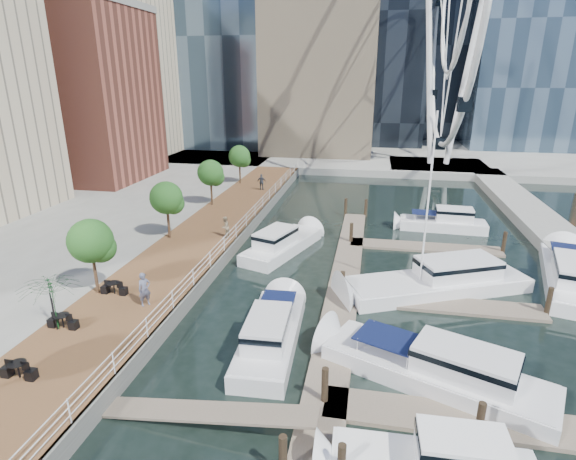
# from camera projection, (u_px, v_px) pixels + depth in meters

# --- Properties ---
(ground) EXTENTS (520.00, 520.00, 0.00)m
(ground) POSITION_uv_depth(u_px,v_px,m) (267.00, 368.00, 21.65)
(ground) COLOR black
(ground) RESTS_ON ground
(boardwalk) EXTENTS (6.00, 60.00, 1.00)m
(boardwalk) POSITION_uv_depth(u_px,v_px,m) (203.00, 241.00, 37.03)
(boardwalk) COLOR brown
(boardwalk) RESTS_ON ground
(seawall) EXTENTS (0.25, 60.00, 1.00)m
(seawall) POSITION_uv_depth(u_px,v_px,m) (238.00, 243.00, 36.50)
(seawall) COLOR #595954
(seawall) RESTS_ON ground
(land_far) EXTENTS (200.00, 114.00, 1.00)m
(land_far) POSITION_uv_depth(u_px,v_px,m) (358.00, 129.00, 116.32)
(land_far) COLOR gray
(land_far) RESTS_ON ground
(breakwater) EXTENTS (4.00, 60.00, 1.00)m
(breakwater) POSITION_uv_depth(u_px,v_px,m) (562.00, 243.00, 36.54)
(breakwater) COLOR gray
(breakwater) RESTS_ON ground
(pier) EXTENTS (14.00, 12.00, 1.00)m
(pier) POSITION_uv_depth(u_px,v_px,m) (437.00, 167.00, 67.36)
(pier) COLOR gray
(pier) RESTS_ON ground
(railing) EXTENTS (0.10, 60.00, 1.05)m
(railing) POSITION_uv_depth(u_px,v_px,m) (236.00, 231.00, 36.18)
(railing) COLOR white
(railing) RESTS_ON boardwalk
(floating_docks) EXTENTS (16.00, 34.00, 2.60)m
(floating_docks) POSITION_uv_depth(u_px,v_px,m) (420.00, 284.00, 29.36)
(floating_docks) COLOR #6D6051
(floating_docks) RESTS_ON ground
(midrise_condos) EXTENTS (19.00, 67.00, 28.00)m
(midrise_condos) POSITION_uv_depth(u_px,v_px,m) (19.00, 76.00, 48.20)
(midrise_condos) COLOR #BCAD8E
(midrise_condos) RESTS_ON ground
(street_trees) EXTENTS (2.60, 42.60, 4.60)m
(street_trees) POSITION_uv_depth(u_px,v_px,m) (166.00, 198.00, 35.30)
(street_trees) COLOR #3F2B1C
(street_trees) RESTS_ON ground
(cafe_tables) EXTENTS (2.50, 13.70, 0.74)m
(cafe_tables) POSITION_uv_depth(u_px,v_px,m) (43.00, 344.00, 21.19)
(cafe_tables) COLOR black
(cafe_tables) RESTS_ON ground
(yacht_foreground) EXTENTS (11.45, 7.08, 2.15)m
(yacht_foreground) POSITION_uv_depth(u_px,v_px,m) (433.00, 382.00, 20.65)
(yacht_foreground) COLOR silver
(yacht_foreground) RESTS_ON ground
(pedestrian_near) EXTENTS (0.82, 0.85, 1.97)m
(pedestrian_near) POSITION_uv_depth(u_px,v_px,m) (144.00, 289.00, 25.24)
(pedestrian_near) COLOR #50546B
(pedestrian_near) RESTS_ON boardwalk
(pedestrian_mid) EXTENTS (0.79, 0.94, 1.74)m
(pedestrian_mid) POSITION_uv_depth(u_px,v_px,m) (225.00, 227.00, 36.09)
(pedestrian_mid) COLOR #85755B
(pedestrian_mid) RESTS_ON boardwalk
(pedestrian_far) EXTENTS (1.10, 0.49, 1.85)m
(pedestrian_far) POSITION_uv_depth(u_px,v_px,m) (262.00, 182.00, 51.35)
(pedestrian_far) COLOR #353943
(pedestrian_far) RESTS_ON boardwalk
(moored_yachts) EXTENTS (26.22, 31.03, 11.50)m
(moored_yachts) POSITION_uv_depth(u_px,v_px,m) (428.00, 290.00, 29.57)
(moored_yachts) COLOR silver
(moored_yachts) RESTS_ON ground
(cafe_seating) EXTENTS (4.89, 14.79, 2.75)m
(cafe_seating) POSITION_uv_depth(u_px,v_px,m) (19.00, 332.00, 20.39)
(cafe_seating) COLOR #103C1D
(cafe_seating) RESTS_ON ground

